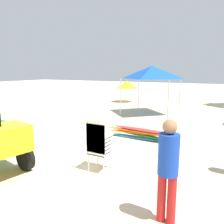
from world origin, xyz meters
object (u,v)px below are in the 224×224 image
stacked_plastic_chairs (98,142)px  popup_canopy (152,72)px  surfboard_pile (140,133)px  lifeguard_near_center (168,165)px  beach_umbrella_far (127,85)px

stacked_plastic_chairs → popup_canopy: (-1.27, 7.62, 1.55)m
surfboard_pile → popup_canopy: (-1.19, 4.68, 2.09)m
surfboard_pile → lifeguard_near_center: bearing=-63.3°
stacked_plastic_chairs → surfboard_pile: stacked_plastic_chairs is taller
lifeguard_near_center → beach_umbrella_far: lifeguard_near_center is taller
stacked_plastic_chairs → lifeguard_near_center: size_ratio=0.76×
surfboard_pile → stacked_plastic_chairs: bearing=-88.3°
beach_umbrella_far → lifeguard_near_center: bearing=-62.8°
lifeguard_near_center → beach_umbrella_far: 13.97m
stacked_plastic_chairs → popup_canopy: bearing=99.5°
surfboard_pile → popup_canopy: popup_canopy is taller
lifeguard_near_center → popup_canopy: bearing=110.2°
beach_umbrella_far → stacked_plastic_chairs: bearing=-68.6°
lifeguard_near_center → beach_umbrella_far: size_ratio=1.05×
lifeguard_near_center → popup_canopy: size_ratio=0.64×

